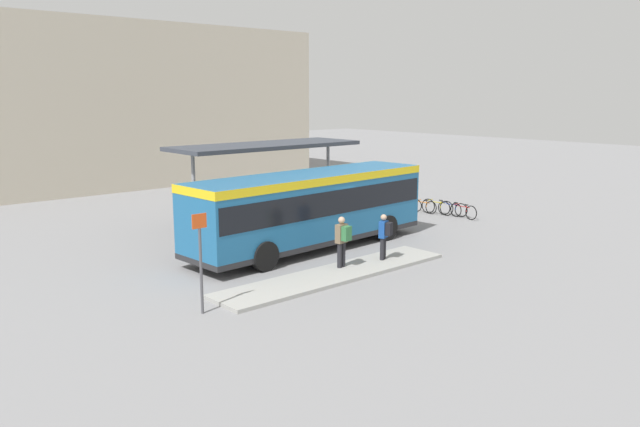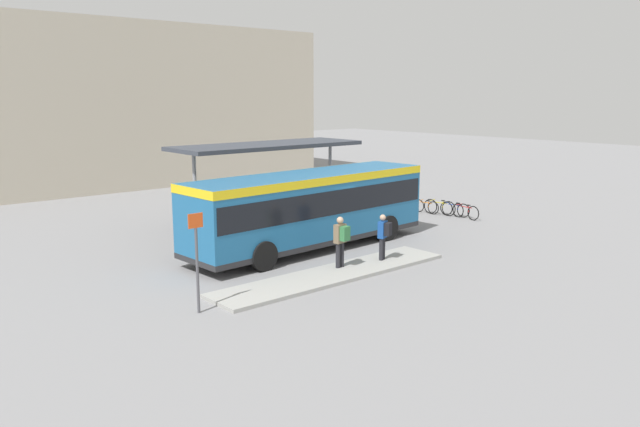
{
  "view_description": "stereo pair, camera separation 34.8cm",
  "coord_description": "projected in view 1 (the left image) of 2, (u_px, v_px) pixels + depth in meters",
  "views": [
    {
      "loc": [
        -15.43,
        -17.9,
        5.96
      ],
      "look_at": [
        0.52,
        0.0,
        1.33
      ],
      "focal_mm": 35.0,
      "sensor_mm": 36.0,
      "label": 1
    },
    {
      "loc": [
        -15.17,
        -18.13,
        5.96
      ],
      "look_at": [
        0.52,
        0.0,
        1.33
      ],
      "focal_mm": 35.0,
      "sensor_mm": 36.0,
      "label": 2
    }
  ],
  "objects": [
    {
      "name": "station_building",
      "position": [
        100.0,
        105.0,
        43.26
      ],
      "size": [
        26.69,
        13.64,
        10.36
      ],
      "color": "#BCB29E",
      "rests_on": "ground_plane"
    },
    {
      "name": "ground_plane",
      "position": [
        310.0,
        249.0,
        24.33
      ],
      "size": [
        120.0,
        120.0,
        0.0
      ],
      "primitive_type": "plane",
      "color": "gray"
    },
    {
      "name": "bicycle_blue",
      "position": [
        453.0,
        209.0,
        30.78
      ],
      "size": [
        0.48,
        1.61,
        0.7
      ],
      "rotation": [
        0.0,
        0.0,
        1.72
      ],
      "color": "black",
      "rests_on": "ground_plane"
    },
    {
      "name": "pedestrian_companion",
      "position": [
        343.0,
        239.0,
        21.09
      ],
      "size": [
        0.45,
        0.49,
        1.75
      ],
      "rotation": [
        0.0,
        0.0,
        1.7
      ],
      "color": "#232328",
      "rests_on": "curb_island"
    },
    {
      "name": "pedestrian_waiting",
      "position": [
        384.0,
        234.0,
        22.1
      ],
      "size": [
        0.48,
        0.51,
        1.64
      ],
      "rotation": [
        0.0,
        0.0,
        1.94
      ],
      "color": "#232328",
      "rests_on": "curb_island"
    },
    {
      "name": "bicycle_red",
      "position": [
        463.0,
        211.0,
        30.17
      ],
      "size": [
        0.48,
        1.65,
        0.71
      ],
      "rotation": [
        0.0,
        0.0,
        1.48
      ],
      "color": "black",
      "rests_on": "ground_plane"
    },
    {
      "name": "potted_planter_near_shelter",
      "position": [
        272.0,
        220.0,
        26.25
      ],
      "size": [
        0.85,
        0.85,
        1.36
      ],
      "color": "slate",
      "rests_on": "ground_plane"
    },
    {
      "name": "city_bus",
      "position": [
        310.0,
        205.0,
        24.01
      ],
      "size": [
        10.63,
        3.04,
        2.96
      ],
      "rotation": [
        0.0,
        0.0,
        0.05
      ],
      "color": "#1E6093",
      "rests_on": "ground_plane"
    },
    {
      "name": "bicycle_orange",
      "position": [
        424.0,
        206.0,
        31.56
      ],
      "size": [
        0.48,
        1.55,
        0.67
      ],
      "rotation": [
        0.0,
        0.0,
        1.64
      ],
      "color": "black",
      "rests_on": "ground_plane"
    },
    {
      "name": "platform_sign",
      "position": [
        201.0,
        259.0,
        16.87
      ],
      "size": [
        0.44,
        0.08,
        2.8
      ],
      "color": "#4C4C51",
      "rests_on": "ground_plane"
    },
    {
      "name": "curb_island",
      "position": [
        336.0,
        274.0,
        20.68
      ],
      "size": [
        9.06,
        1.8,
        0.12
      ],
      "color": "#9E9E99",
      "rests_on": "ground_plane"
    },
    {
      "name": "station_shelter",
      "position": [
        266.0,
        147.0,
        28.56
      ],
      "size": [
        9.05,
        3.1,
        3.7
      ],
      "color": "#383D47",
      "rests_on": "ground_plane"
    },
    {
      "name": "bicycle_yellow",
      "position": [
        437.0,
        207.0,
        31.13
      ],
      "size": [
        0.48,
        1.75,
        0.76
      ],
      "rotation": [
        0.0,
        0.0,
        1.74
      ],
      "color": "black",
      "rests_on": "ground_plane"
    }
  ]
}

